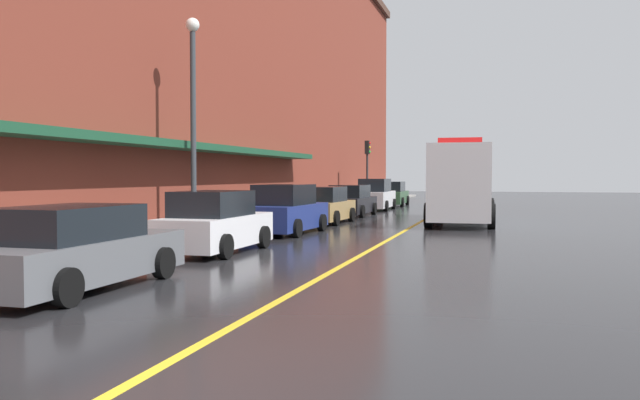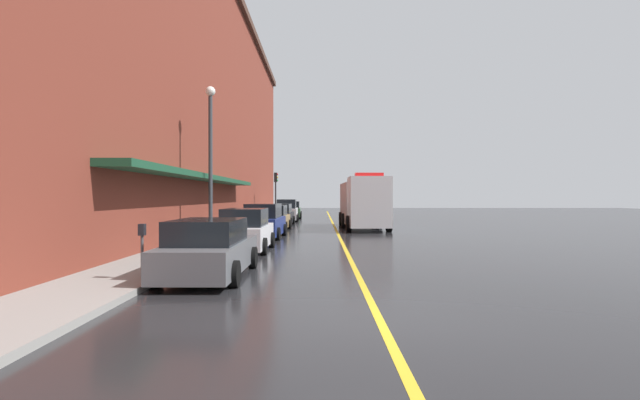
{
  "view_description": "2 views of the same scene",
  "coord_description": "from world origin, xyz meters",
  "px_view_note": "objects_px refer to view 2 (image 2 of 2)",
  "views": [
    {
      "loc": [
        3.58,
        -5.77,
        2.09
      ],
      "look_at": [
        -2.11,
        14.17,
        1.3
      ],
      "focal_mm": 36.14,
      "sensor_mm": 36.0,
      "label": 1
    },
    {
      "loc": [
        -1.03,
        -8.2,
        2.14
      ],
      "look_at": [
        -1.07,
        28.8,
        1.88
      ],
      "focal_mm": 26.41,
      "sensor_mm": 36.0,
      "label": 2
    }
  ],
  "objects_px": {
    "parked_car_4": "(280,215)",
    "parked_car_5": "(287,211)",
    "street_lamp_left": "(211,146)",
    "traffic_light_near": "(276,186)",
    "parked_car_1": "(246,231)",
    "parked_car_2": "(264,222)",
    "parked_car_6": "(292,210)",
    "parking_meter_2": "(143,241)",
    "box_truck": "(363,203)",
    "parking_meter_0": "(266,210)",
    "parked_car_0": "(210,249)",
    "parked_car_3": "(273,219)",
    "parking_meter_1": "(275,208)"
  },
  "relations": [
    {
      "from": "parked_car_6",
      "to": "box_truck",
      "type": "xyz_separation_m",
      "value": [
        5.75,
        -15.23,
        0.92
      ]
    },
    {
      "from": "parked_car_4",
      "to": "parking_meter_0",
      "type": "relative_size",
      "value": 3.41
    },
    {
      "from": "parking_meter_1",
      "to": "street_lamp_left",
      "type": "height_order",
      "value": "street_lamp_left"
    },
    {
      "from": "parked_car_6",
      "to": "box_truck",
      "type": "distance_m",
      "value": 16.3
    },
    {
      "from": "parked_car_6",
      "to": "parking_meter_2",
      "type": "bearing_deg",
      "value": 176.24
    },
    {
      "from": "parking_meter_2",
      "to": "traffic_light_near",
      "type": "distance_m",
      "value": 33.86
    },
    {
      "from": "traffic_light_near",
      "to": "parking_meter_2",
      "type": "bearing_deg",
      "value": -90.1
    },
    {
      "from": "parking_meter_1",
      "to": "street_lamp_left",
      "type": "relative_size",
      "value": 0.19
    },
    {
      "from": "parked_car_1",
      "to": "traffic_light_near",
      "type": "relative_size",
      "value": 0.98
    },
    {
      "from": "parked_car_3",
      "to": "parking_meter_0",
      "type": "distance_m",
      "value": 7.53
    },
    {
      "from": "parked_car_0",
      "to": "parked_car_3",
      "type": "xyz_separation_m",
      "value": [
        -0.06,
        17.07,
        0.02
      ]
    },
    {
      "from": "parked_car_1",
      "to": "parking_meter_1",
      "type": "relative_size",
      "value": 3.18
    },
    {
      "from": "parking_meter_0",
      "to": "box_truck",
      "type": "bearing_deg",
      "value": -36.81
    },
    {
      "from": "parked_car_5",
      "to": "box_truck",
      "type": "distance_m",
      "value": 11.09
    },
    {
      "from": "parked_car_0",
      "to": "street_lamp_left",
      "type": "distance_m",
      "value": 9.56
    },
    {
      "from": "parked_car_2",
      "to": "parked_car_5",
      "type": "relative_size",
      "value": 0.91
    },
    {
      "from": "box_truck",
      "to": "parked_car_1",
      "type": "bearing_deg",
      "value": -25.19
    },
    {
      "from": "parked_car_0",
      "to": "parking_meter_0",
      "type": "height_order",
      "value": "parked_car_0"
    },
    {
      "from": "parked_car_4",
      "to": "parked_car_5",
      "type": "height_order",
      "value": "parked_car_5"
    },
    {
      "from": "parking_meter_2",
      "to": "parked_car_1",
      "type": "bearing_deg",
      "value": 78.74
    },
    {
      "from": "parked_car_3",
      "to": "parked_car_6",
      "type": "relative_size",
      "value": 0.86
    },
    {
      "from": "parked_car_2",
      "to": "parking_meter_1",
      "type": "relative_size",
      "value": 3.37
    },
    {
      "from": "parked_car_2",
      "to": "traffic_light_near",
      "type": "distance_m",
      "value": 21.03
    },
    {
      "from": "box_truck",
      "to": "parking_meter_0",
      "type": "xyz_separation_m",
      "value": [
        -7.19,
        5.38,
        -0.65
      ]
    },
    {
      "from": "parked_car_2",
      "to": "parked_car_6",
      "type": "bearing_deg",
      "value": 2.2
    },
    {
      "from": "parked_car_1",
      "to": "parked_car_6",
      "type": "bearing_deg",
      "value": 0.41
    },
    {
      "from": "parked_car_1",
      "to": "parking_meter_2",
      "type": "distance_m",
      "value": 7.18
    },
    {
      "from": "parked_car_3",
      "to": "box_truck",
      "type": "xyz_separation_m",
      "value": [
        5.88,
        2.03,
        0.95
      ]
    },
    {
      "from": "traffic_light_near",
      "to": "parked_car_5",
      "type": "bearing_deg",
      "value": -71.73
    },
    {
      "from": "parked_car_0",
      "to": "parked_car_1",
      "type": "distance_m",
      "value": 5.93
    },
    {
      "from": "parking_meter_2",
      "to": "box_truck",
      "type": "bearing_deg",
      "value": 70.41
    },
    {
      "from": "parking_meter_0",
      "to": "traffic_light_near",
      "type": "xyz_separation_m",
      "value": [
        0.06,
        8.21,
        2.1
      ]
    },
    {
      "from": "street_lamp_left",
      "to": "parked_car_1",
      "type": "bearing_deg",
      "value": -53.24
    },
    {
      "from": "parking_meter_2",
      "to": "traffic_light_near",
      "type": "xyz_separation_m",
      "value": [
        0.06,
        33.8,
        2.1
      ]
    },
    {
      "from": "parked_car_5",
      "to": "parked_car_2",
      "type": "bearing_deg",
      "value": 178.95
    },
    {
      "from": "parked_car_1",
      "to": "parked_car_6",
      "type": "distance_m",
      "value": 28.4
    },
    {
      "from": "parking_meter_0",
      "to": "parking_meter_2",
      "type": "xyz_separation_m",
      "value": [
        0.0,
        -25.59,
        0.0
      ]
    },
    {
      "from": "parked_car_0",
      "to": "parking_meter_2",
      "type": "height_order",
      "value": "parked_car_0"
    },
    {
      "from": "traffic_light_near",
      "to": "parking_meter_1",
      "type": "bearing_deg",
      "value": -101.56
    },
    {
      "from": "parked_car_3",
      "to": "parking_meter_2",
      "type": "relative_size",
      "value": 3.14
    },
    {
      "from": "parked_car_2",
      "to": "parked_car_1",
      "type": "bearing_deg",
      "value": -177.83
    },
    {
      "from": "parked_car_1",
      "to": "box_truck",
      "type": "xyz_separation_m",
      "value": [
        5.79,
        13.17,
        0.92
      ]
    },
    {
      "from": "parked_car_6",
      "to": "parking_meter_1",
      "type": "relative_size",
      "value": 3.66
    },
    {
      "from": "parking_meter_1",
      "to": "parked_car_6",
      "type": "bearing_deg",
      "value": 53.44
    },
    {
      "from": "box_truck",
      "to": "parked_car_0",
      "type": "bearing_deg",
      "value": -18.4
    },
    {
      "from": "parked_car_4",
      "to": "parked_car_2",
      "type": "bearing_deg",
      "value": -178.23
    },
    {
      "from": "parking_meter_0",
      "to": "traffic_light_near",
      "type": "distance_m",
      "value": 8.47
    },
    {
      "from": "parked_car_1",
      "to": "parked_car_2",
      "type": "distance_m",
      "value": 5.91
    },
    {
      "from": "street_lamp_left",
      "to": "traffic_light_near",
      "type": "height_order",
      "value": "street_lamp_left"
    },
    {
      "from": "street_lamp_left",
      "to": "traffic_light_near",
      "type": "bearing_deg",
      "value": 88.43
    }
  ]
}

